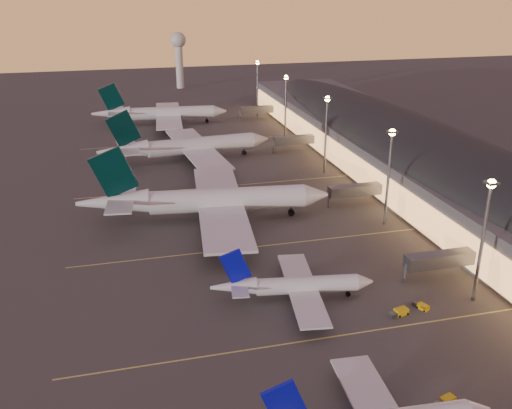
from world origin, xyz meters
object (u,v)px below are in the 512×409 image
object	(u,v)px
airliner_wide_far	(161,113)
baggage_tug_b	(446,401)
airliner_wide_mid	(187,147)
radar_tower	(179,51)
airliner_wide_near	(206,201)
baggage_tug_d	(421,306)
baggage_tug_c	(399,312)
airliner_narrow_north	(293,286)

from	to	relation	value
airliner_wide_far	baggage_tug_b	size ratio (longest dim) A/B	16.34
airliner_wide_mid	radar_tower	bearing A→B (deg)	78.17
airliner_wide_near	airliner_wide_mid	world-z (taller)	airliner_wide_near
baggage_tug_d	baggage_tug_c	bearing A→B (deg)	-102.12
airliner_wide_near	baggage_tug_b	bearing A→B (deg)	-67.27
airliner_wide_far	baggage_tug_c	distance (m)	172.67
baggage_tug_b	airliner_narrow_north	bearing A→B (deg)	93.81
baggage_tug_c	baggage_tug_d	world-z (taller)	baggage_tug_c
radar_tower	baggage_tug_c	bearing A→B (deg)	-88.08
baggage_tug_c	airliner_wide_far	bearing A→B (deg)	87.33
baggage_tug_d	radar_tower	bearing A→B (deg)	159.49
baggage_tug_c	baggage_tug_d	bearing A→B (deg)	-0.92
airliner_narrow_north	baggage_tug_c	world-z (taller)	airliner_narrow_north
airliner_wide_mid	radar_tower	world-z (taller)	radar_tower
airliner_wide_near	baggage_tug_c	size ratio (longest dim) A/B	15.67
airliner_narrow_north	airliner_wide_near	size ratio (longest dim) A/B	0.49
airliner_wide_far	baggage_tug_c	bearing A→B (deg)	-75.16
airliner_wide_far	baggage_tug_d	distance (m)	172.59
radar_tower	baggage_tug_b	xyz separation A→B (m)	(3.89, -285.76, -21.41)
baggage_tug_c	baggage_tug_d	xyz separation A→B (m)	(5.44, 1.11, -0.09)
airliner_narrow_north	baggage_tug_b	distance (m)	37.70
airliner_wide_near	baggage_tug_b	xyz separation A→B (m)	(23.25, -80.20, -5.08)
airliner_wide_far	baggage_tug_b	world-z (taller)	airliner_wide_far
airliner_narrow_north	radar_tower	distance (m)	251.46
airliner_wide_near	baggage_tug_c	distance (m)	62.64
radar_tower	baggage_tug_c	xyz separation A→B (m)	(8.74, -261.31, -21.32)
baggage_tug_c	baggage_tug_d	size ratio (longest dim) A/B	1.19
airliner_narrow_north	airliner_wide_near	xyz separation A→B (m)	(-9.94, 45.03, 2.47)
baggage_tug_b	baggage_tug_d	world-z (taller)	baggage_tug_b
airliner_narrow_north	airliner_wide_mid	bearing A→B (deg)	102.68
radar_tower	baggage_tug_b	size ratio (longest dim) A/B	8.88
baggage_tug_b	baggage_tug_c	xyz separation A→B (m)	(4.85, 24.45, 0.09)
airliner_wide_mid	baggage_tug_b	world-z (taller)	airliner_wide_mid
airliner_narrow_north	baggage_tug_b	bearing A→B (deg)	-60.76
airliner_wide_near	baggage_tug_b	distance (m)	83.66
airliner_narrow_north	baggage_tug_b	world-z (taller)	airliner_narrow_north
airliner_wide_mid	baggage_tug_d	xyz separation A→B (m)	(30.95, -110.65, -4.69)
airliner_narrow_north	baggage_tug_b	xyz separation A→B (m)	(13.31, -35.17, -2.61)
airliner_wide_mid	baggage_tug_d	bearing A→B (deg)	-79.81
radar_tower	airliner_wide_far	bearing A→B (deg)	-102.67
baggage_tug_b	baggage_tug_c	world-z (taller)	baggage_tug_c
baggage_tug_c	airliner_narrow_north	bearing A→B (deg)	137.01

